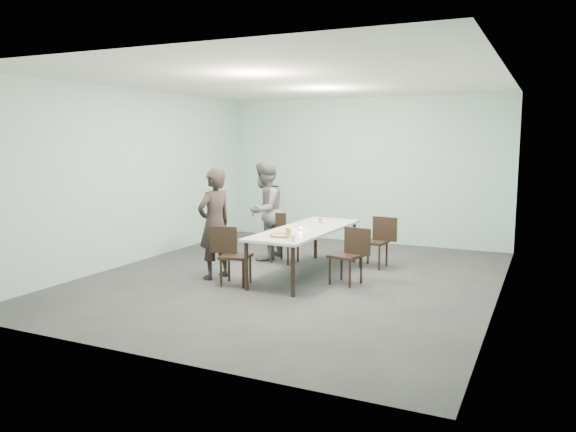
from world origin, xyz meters
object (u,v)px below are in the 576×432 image
at_px(chair_far_left, 281,234).
at_px(tealight, 301,229).
at_px(chair_near_right, 351,252).
at_px(pizza, 281,236).
at_px(chair_near_left, 231,251).
at_px(beer_glass, 288,234).
at_px(diner_far, 265,211).
at_px(table, 306,232).
at_px(water_tumbler, 292,238).
at_px(chair_far_right, 378,238).
at_px(amber_tumbler, 321,221).
at_px(diner_near, 215,224).
at_px(side_plate, 301,234).

xyz_separation_m(chair_far_left, tealight, (0.77, -0.88, 0.27)).
xyz_separation_m(chair_near_right, pizza, (-0.86, -0.58, 0.27)).
bearing_deg(chair_far_left, tealight, -42.48).
bearing_deg(tealight, chair_near_left, -133.27).
bearing_deg(beer_glass, pizza, 152.37).
bearing_deg(tealight, beer_glass, -79.37).
distance_m(chair_near_left, diner_far, 1.86).
distance_m(chair_far_left, chair_near_right, 1.89).
xyz_separation_m(diner_far, tealight, (1.13, -0.97, -0.11)).
relative_size(table, water_tumbler, 29.13).
distance_m(chair_far_right, beer_glass, 2.10).
bearing_deg(amber_tumbler, chair_near_right, -47.31).
height_order(diner_far, amber_tumbler, diner_far).
distance_m(diner_near, side_plate, 1.36).
distance_m(chair_near_right, diner_far, 2.28).
distance_m(diner_far, tealight, 1.49).
xyz_separation_m(beer_glass, amber_tumbler, (-0.14, 1.59, -0.03)).
bearing_deg(side_plate, tealight, 113.78).
bearing_deg(chair_far_left, chair_near_left, -83.71).
xyz_separation_m(chair_near_left, beer_glass, (0.92, 0.06, 0.32)).
bearing_deg(chair_far_right, beer_glass, 74.13).
height_order(chair_far_left, side_plate, chair_far_left).
distance_m(water_tumbler, amber_tumbler, 1.76).
bearing_deg(beer_glass, side_plate, 90.54).
bearing_deg(water_tumbler, side_plate, 102.67).
height_order(chair_near_left, diner_near, diner_near).
height_order(diner_near, water_tumbler, diner_near).
distance_m(pizza, tealight, 0.68).
bearing_deg(chair_far_left, amber_tumbler, 2.24).
xyz_separation_m(diner_near, pizza, (1.17, -0.08, -0.09)).
height_order(diner_near, amber_tumbler, diner_near).
xyz_separation_m(chair_far_left, beer_glass, (0.92, -1.64, 0.32)).
distance_m(chair_near_left, amber_tumbler, 1.85).
relative_size(chair_near_left, tealight, 15.54).
relative_size(table, diner_far, 1.48).
bearing_deg(water_tumbler, chair_far_right, 73.15).
bearing_deg(beer_glass, diner_far, 126.52).
height_order(table, diner_near, diner_near).
bearing_deg(diner_near, amber_tumbler, 156.89).
bearing_deg(tealight, amber_tumbler, 90.15).
height_order(chair_near_right, diner_far, diner_far).
distance_m(diner_far, pizza, 1.99).
bearing_deg(diner_near, side_plate, 118.68).
distance_m(chair_far_left, water_tumbler, 2.10).
bearing_deg(chair_near_right, diner_near, 24.74).
height_order(diner_far, water_tumbler, diner_far).
xyz_separation_m(diner_near, amber_tumbler, (1.19, 1.42, -0.07)).
bearing_deg(diner_far, tealight, 49.78).
height_order(chair_near_right, amber_tumbler, chair_near_right).
xyz_separation_m(chair_far_left, water_tumbler, (1.05, -1.79, 0.29)).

